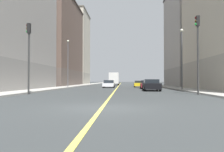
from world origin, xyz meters
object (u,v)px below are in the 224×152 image
building_left_mid (193,37)px  car_black (151,85)px  building_right_midblock (56,43)px  traffic_light_right_near (29,49)px  car_white (109,84)px  box_truck (114,79)px  car_yellow (139,84)px  car_maroon (146,85)px  street_lamp_left_near (182,53)px  building_right_distant (73,48)px  street_lamp_right_near (68,59)px  traffic_light_left_near (198,44)px

building_left_mid → car_black: 24.17m
building_right_midblock → building_left_mid: bearing=-14.5°
traffic_light_right_near → car_white: traffic_light_right_near is taller
car_white → box_truck: box_truck is taller
building_right_midblock → car_yellow: (19.00, -11.50, -9.67)m
building_left_mid → car_yellow: bearing=-161.5°
building_left_mid → car_maroon: 18.64m
car_white → box_truck: (0.12, 21.61, 1.07)m
building_left_mid → building_right_midblock: size_ratio=0.83×
traffic_light_right_near → car_maroon: 19.74m
building_right_midblock → car_maroon: 29.59m
traffic_light_right_near → street_lamp_left_near: (15.93, 9.69, 0.65)m
traffic_light_right_near → car_black: (11.85, 7.91, -3.41)m
building_right_distant → street_lamp_right_near: (6.60, -35.96, -6.72)m
car_maroon → box_truck: bearing=102.3°
building_right_distant → traffic_light_left_near: 60.36m
building_right_midblock → box_truck: building_right_midblock is taller
building_left_mid → car_black: (-10.69, -19.58, -9.30)m
building_right_midblock → car_maroon: bearing=-45.6°
traffic_light_left_near → building_left_mid: bearing=74.5°
traffic_light_right_near → car_yellow: size_ratio=1.54×
street_lamp_right_near → street_lamp_left_near: bearing=-30.3°
traffic_light_left_near → building_right_distant: bearing=112.1°
car_black → car_maroon: bearing=88.9°
street_lamp_left_near → car_maroon: bearing=125.1°
car_maroon → building_right_midblock: bearing=134.4°
traffic_light_right_near → box_truck: 42.52m
traffic_light_right_near → car_yellow: bearing=64.4°
street_lamp_left_near → building_right_distant: bearing=117.2°
car_white → car_yellow: (5.39, 3.38, -0.03)m
traffic_light_right_near → car_white: size_ratio=1.56×
car_black → building_left_mid: bearing=61.4°
building_right_midblock → traffic_light_left_near: building_right_midblock is taller
building_right_distant → street_lamp_left_near: (23.52, -45.84, -6.93)m
traffic_light_right_near → car_black: 14.65m
car_maroon → car_white: bearing=139.5°
building_left_mid → car_black: building_left_mid is taller
building_right_midblock → street_lamp_left_near: bearing=-47.4°
traffic_light_left_near → street_lamp_right_near: street_lamp_right_near is taller
traffic_light_left_near → car_white: bearing=113.6°
car_maroon → car_black: size_ratio=1.05×
car_yellow → building_left_mid: bearing=18.5°
building_left_mid → box_truck: (-16.39, 14.52, -8.29)m
car_maroon → car_yellow: (-0.58, 8.48, -0.03)m
car_white → building_right_distant: bearing=111.2°
traffic_light_left_near → car_maroon: 16.02m
car_white → traffic_light_right_near: bearing=-106.4°
traffic_light_left_near → box_truck: traffic_light_left_near is taller
building_right_distant → traffic_light_left_near: (22.50, -55.53, -7.30)m
building_right_distant → traffic_light_left_near: bearing=-67.9°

